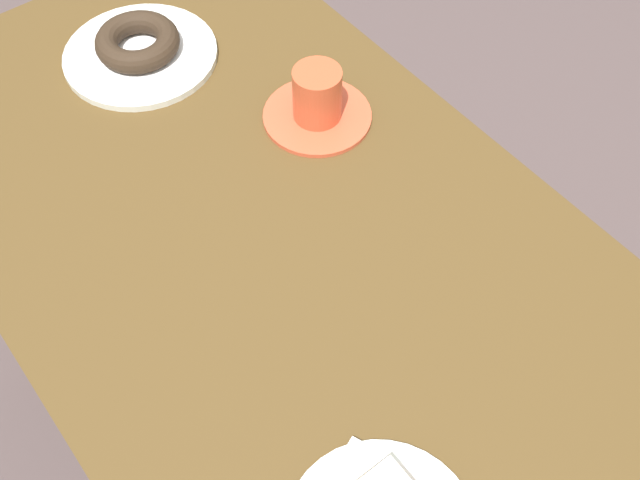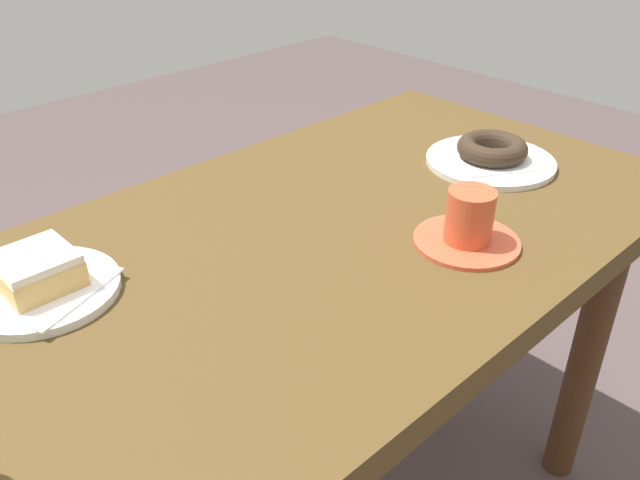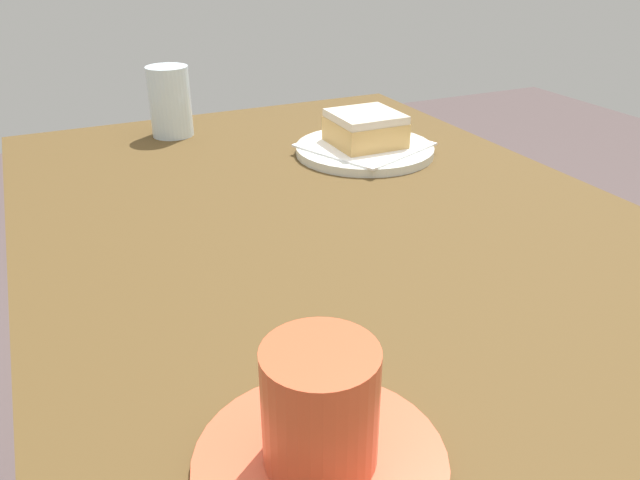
{
  "view_description": "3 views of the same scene",
  "coord_description": "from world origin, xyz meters",
  "px_view_note": "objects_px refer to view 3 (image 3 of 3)",
  "views": [
    {
      "loc": [
        -0.48,
        0.32,
        1.54
      ],
      "look_at": [
        -0.04,
        -0.02,
        0.78
      ],
      "focal_mm": 44.68,
      "sensor_mm": 36.0,
      "label": 1
    },
    {
      "loc": [
        -0.56,
        -0.61,
        1.23
      ],
      "look_at": [
        -0.04,
        -0.07,
        0.77
      ],
      "focal_mm": 36.97,
      "sensor_mm": 36.0,
      "label": 2
    },
    {
      "loc": [
        0.41,
        -0.29,
        1.02
      ],
      "look_at": [
        -0.04,
        -0.08,
        0.78
      ],
      "focal_mm": 35.11,
      "sensor_mm": 36.0,
      "label": 3
    }
  ],
  "objects_px": {
    "donut_glazed_square": "(365,128)",
    "water_glass": "(170,101)",
    "coffee_cup": "(320,422)",
    "plate_glazed_square": "(365,150)"
  },
  "relations": [
    {
      "from": "coffee_cup",
      "to": "donut_glazed_square",
      "type": "bearing_deg",
      "value": 148.65
    },
    {
      "from": "donut_glazed_square",
      "to": "water_glass",
      "type": "xyz_separation_m",
      "value": [
        -0.21,
        -0.23,
        0.02
      ]
    },
    {
      "from": "plate_glazed_square",
      "to": "water_glass",
      "type": "bearing_deg",
      "value": -132.16
    },
    {
      "from": "donut_glazed_square",
      "to": "water_glass",
      "type": "distance_m",
      "value": 0.31
    },
    {
      "from": "plate_glazed_square",
      "to": "donut_glazed_square",
      "type": "height_order",
      "value": "donut_glazed_square"
    },
    {
      "from": "coffee_cup",
      "to": "water_glass",
      "type": "bearing_deg",
      "value": 173.79
    },
    {
      "from": "plate_glazed_square",
      "to": "coffee_cup",
      "type": "distance_m",
      "value": 0.58
    },
    {
      "from": "plate_glazed_square",
      "to": "coffee_cup",
      "type": "bearing_deg",
      "value": -31.35
    },
    {
      "from": "water_glass",
      "to": "coffee_cup",
      "type": "bearing_deg",
      "value": -6.21
    },
    {
      "from": "water_glass",
      "to": "plate_glazed_square",
      "type": "bearing_deg",
      "value": 47.84
    }
  ]
}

